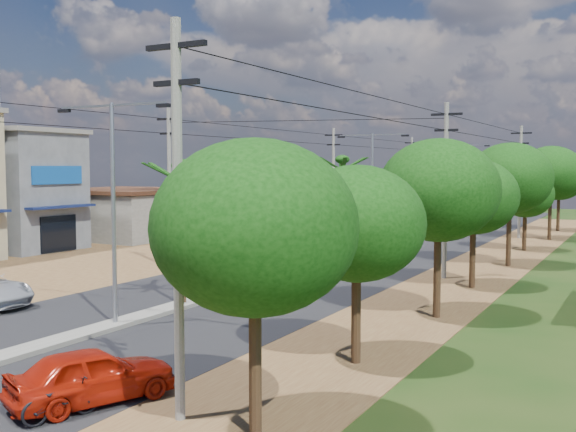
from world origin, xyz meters
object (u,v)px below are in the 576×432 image
car_red_near (92,377)px  car_silver_mid (360,255)px  moto_rider_east (61,401)px  car_white_far (382,231)px

car_red_near → car_silver_mid: car_red_near is taller
car_red_near → moto_rider_east: (0.20, -1.17, -0.21)m
car_silver_mid → moto_rider_east: car_silver_mid is taller
car_red_near → moto_rider_east: car_red_near is taller
car_white_far → moto_rider_east: (6.70, -38.51, -0.33)m
car_silver_mid → car_white_far: size_ratio=0.74×
car_red_near → moto_rider_east: size_ratio=2.21×
car_silver_mid → moto_rider_east: 25.19m
car_white_far → moto_rider_east: bearing=-88.9°
moto_rider_east → car_red_near: bearing=-61.3°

